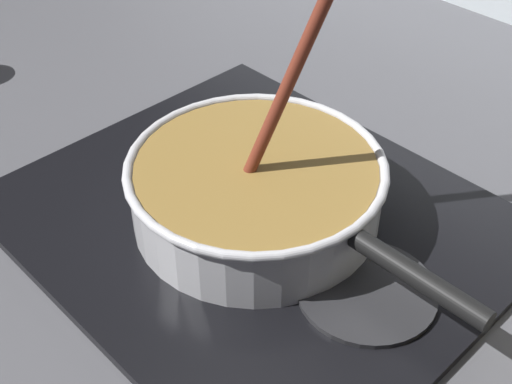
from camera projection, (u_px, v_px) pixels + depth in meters
name	position (u px, v px, depth m)	size (l,w,h in m)	color
ground	(184.00, 254.00, 0.81)	(2.40, 1.60, 0.04)	#4C4C51
hob_plate	(256.00, 220.00, 0.82)	(0.56, 0.48, 0.01)	black
burner_ring	(256.00, 214.00, 0.81)	(0.20, 0.20, 0.01)	#592D0C
spare_burner	(367.00, 290.00, 0.72)	(0.15, 0.15, 0.01)	#262628
cooking_pan	(257.00, 189.00, 0.78)	(0.45, 0.30, 0.33)	silver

